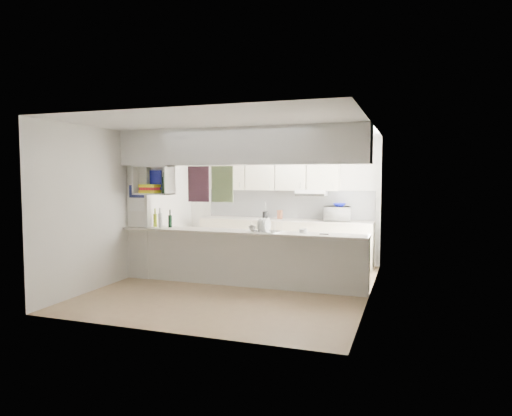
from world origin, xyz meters
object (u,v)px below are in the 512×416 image
at_px(microwave, 337,214).
at_px(bowl, 340,205).
at_px(wine_bottles, 158,220).
at_px(dish_rack, 266,226).

xyz_separation_m(microwave, bowl, (0.04, 0.02, 0.18)).
relative_size(bowl, wine_bottles, 0.50).
relative_size(dish_rack, wine_bottles, 0.94).
distance_m(microwave, wine_bottles, 3.52).
xyz_separation_m(microwave, wine_bottles, (-2.83, -2.11, -0.02)).
distance_m(microwave, bowl, 0.18).
bearing_deg(bowl, dish_rack, -111.75).
bearing_deg(microwave, dish_rack, 61.27).
relative_size(microwave, bowl, 2.02).
bearing_deg(wine_bottles, dish_rack, -0.62).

